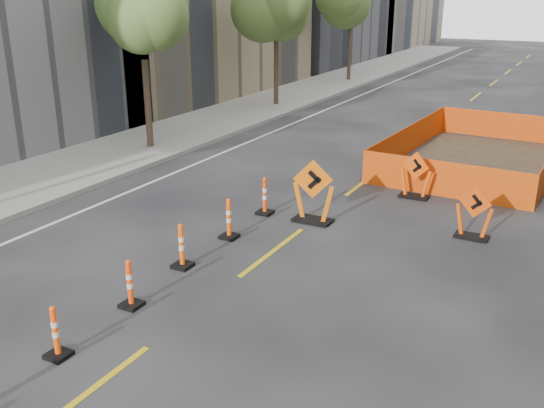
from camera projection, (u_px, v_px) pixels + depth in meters
The scene contains 14 objects.
ground_plane at pixel (165, 334), 10.56m from camera, with size 140.00×140.00×0.00m, color black.
sidewalk_left at pixel (171, 135), 24.50m from camera, with size 4.00×90.00×0.15m, color gray.
tree_l_b at pixel (142, 24), 21.08m from camera, with size 2.80×2.80×5.95m.
tree_l_c at pixel (276, 14), 29.38m from camera, with size 2.80×2.80×5.95m.
tree_l_d at pixel (351, 8), 37.68m from camera, with size 2.80×2.80×5.95m.
channelizer_2 at pixel (55, 332), 9.74m from camera, with size 0.37×0.37×0.93m, color #FF490A, non-canonical shape.
channelizer_3 at pixel (130, 284), 11.31m from camera, with size 0.38×0.38×0.96m, color #FF410A, non-canonical shape.
channelizer_4 at pixel (182, 246), 12.92m from camera, with size 0.40×0.40×1.00m, color #F5550A, non-canonical shape.
channelizer_5 at pixel (229, 218), 14.45m from camera, with size 0.40×0.40×1.01m, color #F1520A, non-canonical shape.
channelizer_6 at pixel (265, 196), 16.01m from camera, with size 0.40×0.40×1.02m, color #E04609, non-canonical shape.
chevron_sign_left at pixel (313, 191), 15.35m from camera, with size 1.11×0.67×1.66m, color orange, non-canonical shape.
chevron_sign_center at pixel (416, 175), 17.21m from camera, with size 0.92×0.55×1.37m, color #FA4C0A, non-canonical shape.
chevron_sign_right at pixel (474, 212), 14.40m from camera, with size 0.88×0.53×1.33m, color #D94309, non-canonical shape.
safety_fence at pixel (479, 148), 20.74m from camera, with size 4.94×8.41×1.05m, color #FF590D, non-canonical shape.
Camera 1 is at (5.99, -7.21, 5.68)m, focal length 40.00 mm.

